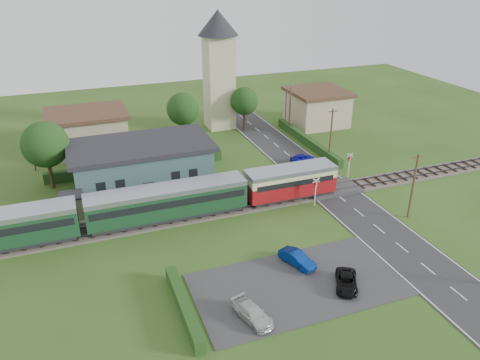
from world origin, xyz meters
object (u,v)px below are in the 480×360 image
object	(u,v)px
car_on_road	(303,158)
car_park_blue	(297,259)
crossing_signal_far	(349,162)
train	(136,207)
house_east	(317,107)
pedestrian_near	(209,187)
house_west	(88,131)
crossing_signal_near	(316,188)
station_building	(142,164)
church_tower	(219,62)
car_park_silver	(252,313)
car_park_dark	(347,282)
pedestrian_far	(73,212)
equipment_hut	(73,206)

from	to	relation	value
car_on_road	car_park_blue	size ratio (longest dim) A/B	0.91
car_on_road	crossing_signal_far	bearing A→B (deg)	-151.44
train	crossing_signal_far	world-z (taller)	train
house_east	train	bearing A→B (deg)	-145.66
car_on_road	pedestrian_near	distance (m)	15.26
house_west	car_on_road	distance (m)	29.49
house_west	car_on_road	bearing A→B (deg)	-29.39
crossing_signal_near	pedestrian_near	size ratio (longest dim) A/B	1.85
station_building	house_east	world-z (taller)	house_east
car_on_road	church_tower	bearing A→B (deg)	20.72
house_east	car_on_road	world-z (taller)	house_east
train	crossing_signal_far	xyz separation A→B (m)	(25.80, 2.39, -0.04)
crossing_signal_near	pedestrian_near	xyz separation A→B (m)	(-10.10, 5.78, -0.81)
station_building	car_park_silver	bearing A→B (deg)	-82.14
car_park_silver	house_west	bearing A→B (deg)	85.61
car_park_dark	car_on_road	bearing A→B (deg)	99.76
car_park_silver	car_park_dark	size ratio (longest dim) A/B	1.05
crossing_signal_far	pedestrian_far	distance (m)	31.67
house_east	church_tower	bearing A→B (deg)	165.07
house_west	car_park_blue	xyz separation A→B (m)	(14.69, -34.50, -2.13)
church_tower	car_park_dark	bearing A→B (deg)	-94.07
crossing_signal_near	car_park_silver	xyz separation A→B (m)	(-12.88, -14.09, -1.52)
car_park_blue	pedestrian_far	size ratio (longest dim) A/B	2.39
church_tower	equipment_hut	bearing A→B (deg)	-135.25
car_on_road	pedestrian_far	world-z (taller)	pedestrian_far
house_east	car_park_silver	xyz separation A→B (m)	(-26.48, -38.50, -2.17)
house_west	crossing_signal_far	size ratio (longest dim) A/B	3.30
pedestrian_near	crossing_signal_far	bearing A→B (deg)	177.06
house_west	house_east	bearing A→B (deg)	-1.64
crossing_signal_near	car_park_silver	size ratio (longest dim) A/B	0.87
church_tower	car_park_silver	size ratio (longest dim) A/B	4.68
equipment_hut	crossing_signal_near	bearing A→B (deg)	-12.94
crossing_signal_near	car_park_dark	bearing A→B (deg)	-108.21
church_tower	train	bearing A→B (deg)	-123.49
station_building	car_park_dark	bearing A→B (deg)	-63.99
house_east	car_park_blue	bearing A→B (deg)	-121.22
crossing_signal_near	pedestrian_far	distance (m)	25.05
crossing_signal_far	car_park_dark	distance (m)	21.51
car_park_dark	church_tower	bearing A→B (deg)	115.21
equipment_hut	station_building	distance (m)	9.92
train	crossing_signal_far	bearing A→B (deg)	5.30
equipment_hut	car_park_dark	world-z (taller)	equipment_hut
pedestrian_far	car_park_blue	bearing A→B (deg)	-123.91
car_park_silver	car_park_dark	xyz separation A→B (m)	(8.52, 0.83, -0.05)
house_east	pedestrian_near	world-z (taller)	house_east
station_building	car_on_road	xyz separation A→B (m)	(20.63, -0.43, -2.09)
train	house_east	world-z (taller)	house_east
equipment_hut	car_on_road	world-z (taller)	equipment_hut
house_west	pedestrian_near	distance (m)	22.70
equipment_hut	car_park_silver	bearing A→B (deg)	-59.68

